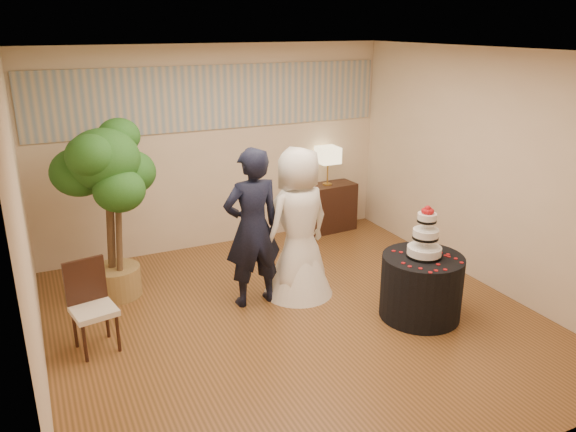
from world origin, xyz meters
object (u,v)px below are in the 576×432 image
table_lamp (328,166)px  console (327,208)px  ficus_tree (109,211)px  cake_table (421,287)px  side_chair (93,308)px  wedding_cake (426,232)px  bride (299,223)px  groom (252,228)px

table_lamp → console: bearing=0.0°
ficus_tree → table_lamp: bearing=14.8°
cake_table → side_chair: size_ratio=0.97×
wedding_cake → table_lamp: size_ratio=0.98×
console → ficus_tree: ficus_tree is taller
cake_table → ficus_tree: size_ratio=0.42×
bride → ficus_tree: bearing=-37.7°
cake_table → console: bearing=82.1°
bride → console: 2.24m
groom → wedding_cake: bearing=143.4°
cake_table → wedding_cake: wedding_cake is taller
groom → wedding_cake: (1.52, -1.07, 0.08)m
wedding_cake → console: wedding_cake is taller
cake_table → table_lamp: (0.39, 2.79, 0.67)m
ficus_tree → bride: bearing=-23.5°
groom → side_chair: (-1.76, -0.25, -0.46)m
bride → table_lamp: 2.18m
table_lamp → ficus_tree: size_ratio=0.28×
side_chair → cake_table: bearing=-24.4°
bride → table_lamp: size_ratio=3.04×
bride → table_lamp: bride is taller
wedding_cake → table_lamp: (0.39, 2.79, 0.04)m
groom → bride: (0.57, 0.00, -0.03)m
side_chair → table_lamp: bearing=17.9°
console → side_chair: 4.17m
wedding_cake → console: (0.39, 2.79, -0.62)m
table_lamp → ficus_tree: bearing=-165.2°
table_lamp → groom: bearing=-137.9°
cake_table → wedding_cake: (0.00, -0.00, 0.64)m
wedding_cake → table_lamp: table_lamp is taller
ficus_tree → console: bearing=14.8°
cake_table → groom: bearing=144.9°
ficus_tree → side_chair: size_ratio=2.32×
groom → console: size_ratio=2.06×
cake_table → table_lamp: bearing=82.1°
cake_table → console: console is taller
console → side_chair: bearing=-156.2°
side_chair → bride: bearing=-4.2°
bride → console: bearing=-142.1°
cake_table → table_lamp: size_ratio=1.50×
bride → wedding_cake: size_ratio=3.09×
groom → table_lamp: (1.91, 1.72, 0.11)m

